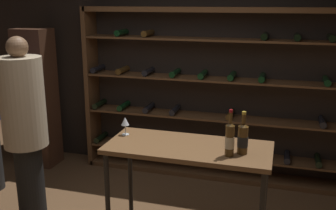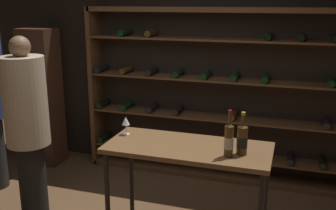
{
  "view_description": "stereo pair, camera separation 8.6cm",
  "coord_description": "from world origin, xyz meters",
  "px_view_note": "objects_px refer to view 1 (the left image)",
  "views": [
    {
      "loc": [
        1.11,
        -2.83,
        2.19
      ],
      "look_at": [
        0.2,
        0.26,
        1.32
      ],
      "focal_mm": 41.82,
      "sensor_mm": 36.0,
      "label": 1
    },
    {
      "loc": [
        1.19,
        -2.8,
        2.19
      ],
      "look_at": [
        0.2,
        0.26,
        1.32
      ],
      "focal_mm": 41.82,
      "sensor_mm": 36.0,
      "label": 2
    }
  ],
  "objects_px": {
    "display_cabinet": "(38,98)",
    "wine_bottle_red_label": "(230,139)",
    "person_bystander_dark_jacket": "(25,123)",
    "wine_bottle_gold_foil": "(243,138)",
    "wine_glass_stemmed_right": "(125,122)",
    "tasting_table": "(188,157)",
    "wine_rack": "(216,97)"
  },
  "relations": [
    {
      "from": "person_bystander_dark_jacket",
      "to": "wine_bottle_red_label",
      "type": "distance_m",
      "value": 2.02
    },
    {
      "from": "tasting_table",
      "to": "wine_bottle_gold_foil",
      "type": "distance_m",
      "value": 0.52
    },
    {
      "from": "tasting_table",
      "to": "wine_glass_stemmed_right",
      "type": "bearing_deg",
      "value": 170.38
    },
    {
      "from": "wine_bottle_gold_foil",
      "to": "wine_glass_stemmed_right",
      "type": "xyz_separation_m",
      "value": [
        -1.08,
        0.15,
        -0.01
      ]
    },
    {
      "from": "wine_rack",
      "to": "person_bystander_dark_jacket",
      "type": "distance_m",
      "value": 2.23
    },
    {
      "from": "wine_bottle_red_label",
      "to": "wine_bottle_gold_foil",
      "type": "xyz_separation_m",
      "value": [
        0.09,
        0.08,
        -0.01
      ]
    },
    {
      "from": "person_bystander_dark_jacket",
      "to": "wine_rack",
      "type": "bearing_deg",
      "value": 27.78
    },
    {
      "from": "tasting_table",
      "to": "display_cabinet",
      "type": "bearing_deg",
      "value": 151.13
    },
    {
      "from": "wine_bottle_red_label",
      "to": "wine_glass_stemmed_right",
      "type": "xyz_separation_m",
      "value": [
        -0.98,
        0.23,
        -0.02
      ]
    },
    {
      "from": "tasting_table",
      "to": "wine_glass_stemmed_right",
      "type": "height_order",
      "value": "wine_glass_stemmed_right"
    },
    {
      "from": "display_cabinet",
      "to": "wine_bottle_gold_foil",
      "type": "relative_size",
      "value": 5.24
    },
    {
      "from": "tasting_table",
      "to": "wine_bottle_red_label",
      "type": "height_order",
      "value": "wine_bottle_red_label"
    },
    {
      "from": "display_cabinet",
      "to": "wine_glass_stemmed_right",
      "type": "height_order",
      "value": "display_cabinet"
    },
    {
      "from": "person_bystander_dark_jacket",
      "to": "tasting_table",
      "type": "bearing_deg",
      "value": -17.31
    },
    {
      "from": "wine_rack",
      "to": "person_bystander_dark_jacket",
      "type": "xyz_separation_m",
      "value": [
        -1.61,
        -1.54,
        -0.01
      ]
    },
    {
      "from": "display_cabinet",
      "to": "wine_bottle_gold_foil",
      "type": "bearing_deg",
      "value": -25.66
    },
    {
      "from": "wine_rack",
      "to": "person_bystander_dark_jacket",
      "type": "relative_size",
      "value": 1.83
    },
    {
      "from": "person_bystander_dark_jacket",
      "to": "wine_bottle_gold_foil",
      "type": "xyz_separation_m",
      "value": [
        2.1,
        -0.09,
        0.09
      ]
    },
    {
      "from": "wine_rack",
      "to": "wine_bottle_red_label",
      "type": "height_order",
      "value": "wine_rack"
    },
    {
      "from": "tasting_table",
      "to": "wine_bottle_gold_foil",
      "type": "bearing_deg",
      "value": -6.22
    },
    {
      "from": "tasting_table",
      "to": "display_cabinet",
      "type": "distance_m",
      "value": 2.73
    },
    {
      "from": "person_bystander_dark_jacket",
      "to": "display_cabinet",
      "type": "distance_m",
      "value": 1.48
    },
    {
      "from": "person_bystander_dark_jacket",
      "to": "wine_bottle_red_label",
      "type": "height_order",
      "value": "person_bystander_dark_jacket"
    },
    {
      "from": "wine_bottle_red_label",
      "to": "wine_glass_stemmed_right",
      "type": "relative_size",
      "value": 2.27
    },
    {
      "from": "wine_rack",
      "to": "wine_bottle_red_label",
      "type": "relative_size",
      "value": 9.01
    },
    {
      "from": "wine_bottle_gold_foil",
      "to": "display_cabinet",
      "type": "bearing_deg",
      "value": 154.34
    },
    {
      "from": "wine_glass_stemmed_right",
      "to": "wine_bottle_gold_foil",
      "type": "bearing_deg",
      "value": -8.18
    },
    {
      "from": "display_cabinet",
      "to": "wine_glass_stemmed_right",
      "type": "distance_m",
      "value": 2.15
    },
    {
      "from": "display_cabinet",
      "to": "person_bystander_dark_jacket",
      "type": "bearing_deg",
      "value": -59.94
    },
    {
      "from": "display_cabinet",
      "to": "wine_bottle_red_label",
      "type": "distance_m",
      "value": 3.11
    },
    {
      "from": "display_cabinet",
      "to": "tasting_table",
      "type": "bearing_deg",
      "value": -28.87
    },
    {
      "from": "wine_bottle_red_label",
      "to": "tasting_table",
      "type": "bearing_deg",
      "value": 160.72
    }
  ]
}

